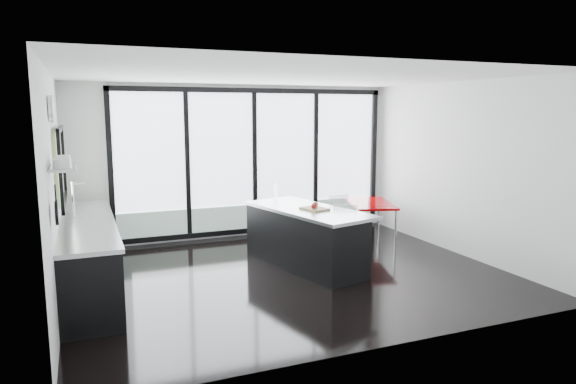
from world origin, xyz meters
name	(u,v)px	position (x,y,z in m)	size (l,w,h in m)	color
floor	(289,274)	(0.00, 0.00, 0.00)	(6.00, 5.00, 0.00)	black
ceiling	(289,76)	(0.00, 0.00, 2.80)	(6.00, 5.00, 0.00)	white
wall_back	(253,168)	(0.27, 2.47, 1.27)	(6.00, 0.09, 2.80)	silver
wall_front	(389,209)	(0.00, -2.50, 1.40)	(6.00, 0.00, 2.80)	silver
wall_left	(57,174)	(-2.97, 0.27, 1.56)	(0.26, 5.00, 2.80)	silver
wall_right	(461,169)	(3.00, 0.00, 1.40)	(0.00, 5.00, 2.80)	silver
counter_cabinets	(89,255)	(-2.67, 0.40, 0.46)	(0.69, 3.24, 1.36)	black
island	(305,237)	(0.36, 0.28, 0.45)	(1.41, 2.33, 1.15)	black
bar_stool_near	(346,246)	(0.83, -0.14, 0.37)	(0.46, 0.46, 0.73)	silver
bar_stool_far	(345,235)	(1.11, 0.39, 0.39)	(0.49, 0.49, 0.78)	silver
red_table	(370,221)	(2.17, 1.38, 0.34)	(0.72, 1.27, 0.68)	#930003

